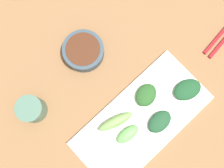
{
  "coord_description": "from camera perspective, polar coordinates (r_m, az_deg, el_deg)",
  "views": [
    {
      "loc": [
        0.07,
        -0.1,
        0.74
      ],
      "look_at": [
        -0.02,
        -0.02,
        0.05
      ],
      "focal_mm": 44.31,
      "sensor_mm": 36.0,
      "label": 1
    }
  ],
  "objects": [
    {
      "name": "broccoli_leafy_0",
      "position": [
        0.71,
        7.05,
        -2.27
      ],
      "size": [
        0.06,
        0.07,
        0.02
      ],
      "primitive_type": "ellipsoid",
      "rotation": [
        0.0,
        0.0,
        0.29
      ],
      "color": "#275724",
      "rests_on": "serving_plate"
    },
    {
      "name": "broccoli_stalk_3",
      "position": [
        0.7,
        3.29,
        -10.31
      ],
      "size": [
        0.04,
        0.07,
        0.02
      ],
      "primitive_type": "ellipsoid",
      "rotation": [
        0.0,
        0.0,
        -0.09
      ],
      "color": "#67B659",
      "rests_on": "serving_plate"
    },
    {
      "name": "serving_plate",
      "position": [
        0.72,
        6.05,
        -7.43
      ],
      "size": [
        0.17,
        0.36,
        0.01
      ],
      "primitive_type": "cube",
      "color": "white",
      "rests_on": "tabletop"
    },
    {
      "name": "tabletop",
      "position": [
        0.74,
        2.39,
        -0.46
      ],
      "size": [
        2.1,
        2.1,
        0.02
      ],
      "primitive_type": "cube",
      "color": "olive",
      "rests_on": "ground"
    },
    {
      "name": "sauce_bowl",
      "position": [
        0.73,
        -5.91,
        6.82
      ],
      "size": [
        0.11,
        0.11,
        0.04
      ],
      "color": "#364854",
      "rests_on": "tabletop"
    },
    {
      "name": "broccoli_leafy_1",
      "position": [
        0.71,
        9.68,
        -7.8
      ],
      "size": [
        0.05,
        0.07,
        0.02
      ],
      "primitive_type": "ellipsoid",
      "rotation": [
        0.0,
        0.0,
        0.01
      ],
      "color": "#1F4B2C",
      "rests_on": "serving_plate"
    },
    {
      "name": "broccoli_stalk_4",
      "position": [
        0.69,
        0.75,
        -7.76
      ],
      "size": [
        0.05,
        0.1,
        0.03
      ],
      "primitive_type": "ellipsoid",
      "rotation": [
        0.0,
        0.0,
        -0.29
      ],
      "color": "#79AB57",
      "rests_on": "serving_plate"
    },
    {
      "name": "broccoli_leafy_2",
      "position": [
        0.73,
        15.28,
        -1.13
      ],
      "size": [
        0.07,
        0.09,
        0.02
      ],
      "primitive_type": "ellipsoid",
      "rotation": [
        0.0,
        0.0,
        -0.3
      ],
      "color": "#1B4C28",
      "rests_on": "serving_plate"
    },
    {
      "name": "tea_cup",
      "position": [
        0.72,
        -16.25,
        -5.02
      ],
      "size": [
        0.07,
        0.07,
        0.06
      ],
      "primitive_type": "cylinder",
      "color": "#4D7260",
      "rests_on": "tabletop"
    }
  ]
}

